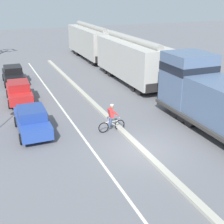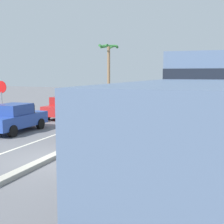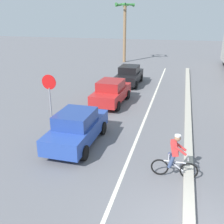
{
  "view_description": "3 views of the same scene",
  "coord_description": "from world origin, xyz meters",
  "views": [
    {
      "loc": [
        -7.02,
        -13.09,
        7.96
      ],
      "look_at": [
        -0.26,
        3.44,
        0.98
      ],
      "focal_mm": 50.0,
      "sensor_mm": 36.0,
      "label": 1
    },
    {
      "loc": [
        6.31,
        -10.26,
        3.3
      ],
      "look_at": [
        1.59,
        2.61,
        1.63
      ],
      "focal_mm": 50.0,
      "sensor_mm": 36.0,
      "label": 2
    },
    {
      "loc": [
        -0.59,
        -5.79,
        5.66
      ],
      "look_at": [
        -3.78,
        6.06,
        1.09
      ],
      "focal_mm": 42.0,
      "sensor_mm": 36.0,
      "label": 3
    }
  ],
  "objects": [
    {
      "name": "parked_car_black",
      "position": [
        -4.88,
        15.9,
        0.82
      ],
      "size": [
        1.87,
        4.22,
        1.62
      ],
      "color": "black",
      "rests_on": "ground"
    },
    {
      "name": "median_curb",
      "position": [
        0.0,
        6.0,
        0.08
      ],
      "size": [
        0.36,
        36.0,
        0.16
      ],
      "primitive_type": "cube",
      "color": "#B2AD9E",
      "rests_on": "ground"
    },
    {
      "name": "hopper_car_lead",
      "position": [
        5.3,
        12.27,
        2.08
      ],
      "size": [
        2.9,
        10.6,
        4.18
      ],
      "color": "#B2AFA8",
      "rests_on": "ground"
    },
    {
      "name": "ground_plane",
      "position": [
        0.0,
        0.0,
        0.0
      ],
      "size": [
        120.0,
        120.0,
        0.0
      ],
      "primitive_type": "plane",
      "color": "slate"
    },
    {
      "name": "locomotive",
      "position": [
        5.3,
        0.11,
        1.8
      ],
      "size": [
        3.1,
        11.61,
        4.2
      ],
      "color": "slate",
      "rests_on": "ground"
    },
    {
      "name": "cyclist",
      "position": [
        -0.56,
        2.81,
        0.82
      ],
      "size": [
        1.71,
        0.48,
        1.71
      ],
      "color": "black",
      "rests_on": "ground"
    },
    {
      "name": "parked_car_red",
      "position": [
        -5.01,
        10.46,
        0.82
      ],
      "size": [
        1.95,
        4.26,
        1.62
      ],
      "color": "red",
      "rests_on": "ground"
    },
    {
      "name": "stop_sign",
      "position": [
        -6.95,
        5.71,
        2.02
      ],
      "size": [
        0.76,
        0.08,
        2.88
      ],
      "color": "gray",
      "rests_on": "ground"
    },
    {
      "name": "lane_stripe",
      "position": [
        -2.4,
        6.0,
        0.0
      ],
      "size": [
        0.14,
        36.0,
        0.01
      ],
      "primitive_type": "cube",
      "color": "silver",
      "rests_on": "ground"
    },
    {
      "name": "parked_car_blue",
      "position": [
        -4.98,
        4.38,
        0.82
      ],
      "size": [
        1.85,
        4.21,
        1.62
      ],
      "color": "#28479E",
      "rests_on": "ground"
    },
    {
      "name": "palm_tree_near",
      "position": [
        -7.81,
        26.97,
        5.28
      ],
      "size": [
        2.63,
        2.76,
        7.08
      ],
      "color": "#846647",
      "rests_on": "ground"
    },
    {
      "name": "hopper_car_middle",
      "position": [
        5.3,
        23.87,
        2.08
      ],
      "size": [
        2.9,
        10.6,
        4.18
      ],
      "color": "#ABA8A0",
      "rests_on": "ground"
    }
  ]
}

